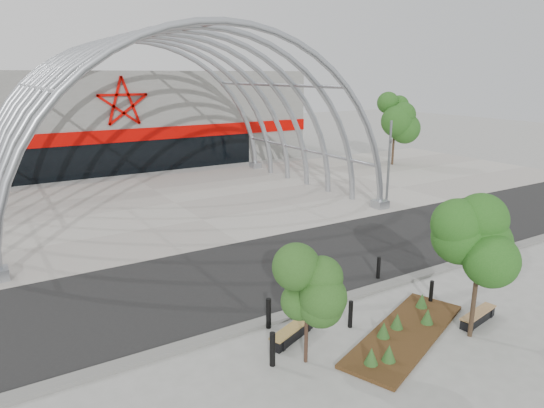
{
  "coord_description": "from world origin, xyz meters",
  "views": [
    {
      "loc": [
        -10.02,
        -12.34,
        7.76
      ],
      "look_at": [
        0.0,
        4.0,
        2.6
      ],
      "focal_mm": 32.0,
      "sensor_mm": 36.0,
      "label": 1
    }
  ],
  "objects_px": {
    "street_tree_1": "(480,246)",
    "bollard_2": "(350,314)",
    "bench_1": "(478,317)",
    "street_tree_0": "(307,284)",
    "bench_0": "(292,333)",
    "signal_pole": "(389,162)"
  },
  "relations": [
    {
      "from": "street_tree_1",
      "to": "bollard_2",
      "type": "xyz_separation_m",
      "value": [
        -2.77,
        2.34,
        -2.47
      ]
    },
    {
      "from": "bench_1",
      "to": "bollard_2",
      "type": "height_order",
      "value": "bollard_2"
    },
    {
      "from": "street_tree_0",
      "to": "bench_0",
      "type": "distance_m",
      "value": 2.5
    },
    {
      "from": "street_tree_0",
      "to": "bollard_2",
      "type": "height_order",
      "value": "street_tree_0"
    },
    {
      "from": "signal_pole",
      "to": "bollard_2",
      "type": "bearing_deg",
      "value": -138.57
    },
    {
      "from": "bench_0",
      "to": "bench_1",
      "type": "bearing_deg",
      "value": -21.96
    },
    {
      "from": "street_tree_1",
      "to": "bench_0",
      "type": "distance_m",
      "value": 6.09
    },
    {
      "from": "signal_pole",
      "to": "bench_1",
      "type": "distance_m",
      "value": 14.46
    },
    {
      "from": "bollard_2",
      "to": "signal_pole",
      "type": "bearing_deg",
      "value": 41.43
    },
    {
      "from": "street_tree_0",
      "to": "bollard_2",
      "type": "xyz_separation_m",
      "value": [
        2.31,
        0.83,
        -1.91
      ]
    },
    {
      "from": "street_tree_0",
      "to": "bench_1",
      "type": "relative_size",
      "value": 1.83
    },
    {
      "from": "bench_0",
      "to": "bench_1",
      "type": "xyz_separation_m",
      "value": [
        5.67,
        -2.29,
        -0.01
      ]
    },
    {
      "from": "signal_pole",
      "to": "street_tree_1",
      "type": "distance_m",
      "value": 15.12
    },
    {
      "from": "street_tree_1",
      "to": "street_tree_0",
      "type": "bearing_deg",
      "value": 163.43
    },
    {
      "from": "signal_pole",
      "to": "bench_1",
      "type": "height_order",
      "value": "signal_pole"
    },
    {
      "from": "street_tree_1",
      "to": "bench_1",
      "type": "relative_size",
      "value": 2.27
    },
    {
      "from": "bollard_2",
      "to": "bench_0",
      "type": "bearing_deg",
      "value": 169.21
    },
    {
      "from": "bench_1",
      "to": "bollard_2",
      "type": "xyz_separation_m",
      "value": [
        -3.72,
        1.91,
        0.27
      ]
    },
    {
      "from": "street_tree_1",
      "to": "bench_1",
      "type": "bearing_deg",
      "value": 24.2
    },
    {
      "from": "bench_1",
      "to": "bollard_2",
      "type": "bearing_deg",
      "value": 152.75
    },
    {
      "from": "signal_pole",
      "to": "street_tree_0",
      "type": "height_order",
      "value": "signal_pole"
    },
    {
      "from": "street_tree_1",
      "to": "bollard_2",
      "type": "distance_m",
      "value": 4.39
    }
  ]
}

